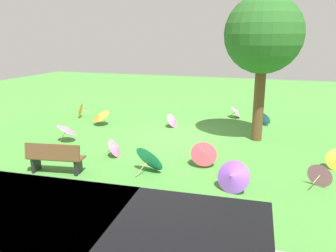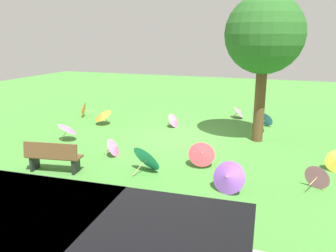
% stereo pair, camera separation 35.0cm
% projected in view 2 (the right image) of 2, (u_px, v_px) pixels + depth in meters
% --- Properties ---
extents(ground, '(40.00, 40.00, 0.00)m').
position_uv_depth(ground, '(183.00, 138.00, 12.98)').
color(ground, '#478C38').
extents(park_bench, '(1.66, 0.73, 0.90)m').
position_uv_depth(park_bench, '(53.00, 157.00, 9.59)').
color(park_bench, brown).
rests_on(park_bench, ground).
extents(shade_tree, '(2.74, 2.74, 5.21)m').
position_uv_depth(shade_tree, '(264.00, 36.00, 11.65)').
color(shade_tree, brown).
rests_on(shade_tree, ground).
extents(parasol_orange_0, '(0.76, 0.75, 0.71)m').
position_uv_depth(parasol_orange_0, '(83.00, 110.00, 16.23)').
color(parasol_orange_0, tan).
rests_on(parasol_orange_0, ground).
extents(parasol_teal_0, '(1.09, 1.02, 0.85)m').
position_uv_depth(parasol_teal_0, '(148.00, 157.00, 9.66)').
color(parasol_teal_0, tan).
rests_on(parasol_teal_0, ground).
extents(parasol_pink_1, '(0.68, 0.67, 0.65)m').
position_uv_depth(parasol_pink_1, '(318.00, 177.00, 8.57)').
color(parasol_pink_1, tan).
rests_on(parasol_pink_1, ground).
extents(parasol_blue_0, '(0.83, 0.78, 0.65)m').
position_uv_depth(parasol_blue_0, '(266.00, 119.00, 14.60)').
color(parasol_blue_0, tan).
rests_on(parasol_blue_0, ground).
extents(parasol_pink_2, '(0.98, 0.99, 0.73)m').
position_uv_depth(parasol_pink_2, '(68.00, 128.00, 12.50)').
color(parasol_pink_2, tan).
rests_on(parasol_pink_2, ground).
extents(parasol_purple_0, '(0.96, 0.95, 0.83)m').
position_uv_depth(parasol_purple_0, '(228.00, 177.00, 8.32)').
color(parasol_purple_0, tan).
rests_on(parasol_purple_0, ground).
extents(parasol_red_1, '(0.96, 0.86, 0.74)m').
position_uv_depth(parasol_red_1, '(202.00, 154.00, 10.01)').
color(parasol_red_1, tan).
rests_on(parasol_red_1, ground).
extents(parasol_orange_2, '(1.07, 1.06, 0.74)m').
position_uv_depth(parasol_orange_2, '(102.00, 114.00, 14.78)').
color(parasol_orange_2, tan).
rests_on(parasol_orange_2, ground).
extents(parasol_pink_3, '(0.61, 0.70, 0.61)m').
position_uv_depth(parasol_pink_3, '(175.00, 120.00, 14.42)').
color(parasol_pink_3, tan).
rests_on(parasol_pink_3, ground).
extents(parasol_pink_4, '(0.64, 0.65, 0.60)m').
position_uv_depth(parasol_pink_4, '(115.00, 147.00, 10.94)').
color(parasol_pink_4, tan).
rests_on(parasol_pink_4, ground).
extents(parasol_pink_5, '(0.69, 0.77, 0.62)m').
position_uv_depth(parasol_pink_5, '(239.00, 112.00, 15.98)').
color(parasol_pink_5, tan).
rests_on(parasol_pink_5, ground).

